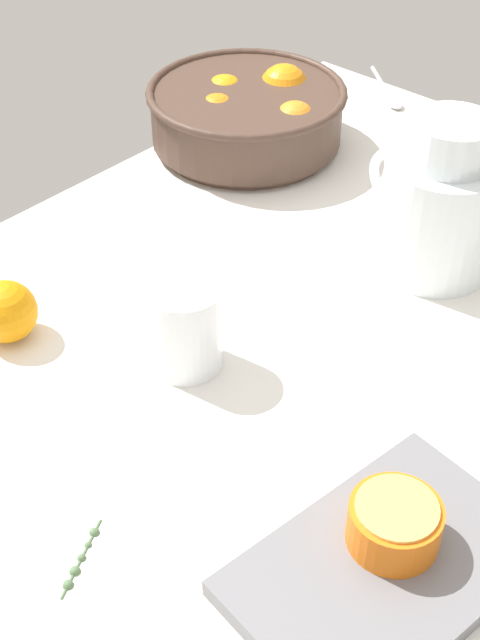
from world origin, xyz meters
TOP-DOWN VIEW (x-y plane):
  - ground_plane at (0.00, 0.00)cm, footprint 135.31×81.37cm
  - fruit_bowl at (36.63, 30.68)cm, footprint 28.47×28.47cm
  - juice_pitcher at (29.61, -5.43)cm, footprint 13.83×18.70cm
  - juice_glass at (-2.80, 4.02)cm, footprint 7.53×7.53cm
  - cutting_board at (-10.43, -26.44)cm, footprint 27.45×19.73cm
  - orange_half_0 at (-8.25, -25.56)cm, footprint 7.83×7.83cm
  - loose_orange_1 at (-12.61, 21.47)cm, footprint 6.83×6.83cm
  - spoon at (64.09, 24.51)cm, footprint 11.77×13.50cm
  - herb_sprig_0 at (-26.41, -6.67)cm, footprint 7.50×3.88cm

SIDE VIEW (x-z plane):
  - ground_plane at x=0.00cm, z-range -3.00..0.00cm
  - herb_sprig_0 at x=-26.41cm, z-range -0.22..0.77cm
  - spoon at x=64.09cm, z-range -0.07..0.93cm
  - cutting_board at x=-10.43cm, z-range 0.00..1.85cm
  - loose_orange_1 at x=-12.61cm, z-range 0.00..6.83cm
  - orange_half_0 at x=-8.25cm, z-range 1.82..6.15cm
  - juice_glass at x=-2.80cm, z-range -0.70..9.21cm
  - fruit_bowl at x=36.63cm, z-range -0.12..10.26cm
  - juice_pitcher at x=29.61cm, z-range -2.66..17.09cm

